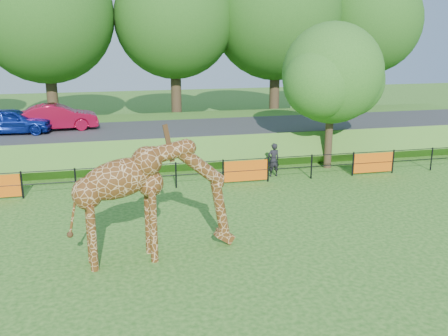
# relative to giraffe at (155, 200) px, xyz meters

# --- Properties ---
(ground) EXTENTS (90.00, 90.00, 0.00)m
(ground) POSITION_rel_giraffe_xyz_m (1.45, -1.60, -1.70)
(ground) COLOR #205715
(ground) RESTS_ON ground
(giraffe) EXTENTS (4.83, 1.53, 3.40)m
(giraffe) POSITION_rel_giraffe_xyz_m (0.00, 0.00, 0.00)
(giraffe) COLOR #563011
(giraffe) RESTS_ON ground
(perimeter_fence) EXTENTS (28.07, 0.10, 1.10)m
(perimeter_fence) POSITION_rel_giraffe_xyz_m (1.45, 6.40, -1.15)
(perimeter_fence) COLOR black
(perimeter_fence) RESTS_ON ground
(embankment) EXTENTS (40.00, 9.00, 1.30)m
(embankment) POSITION_rel_giraffe_xyz_m (1.45, 13.90, -1.05)
(embankment) COLOR #205715
(embankment) RESTS_ON ground
(road) EXTENTS (40.00, 5.00, 0.12)m
(road) POSITION_rel_giraffe_xyz_m (1.45, 12.40, -0.34)
(road) COLOR #2D2D30
(road) RESTS_ON embankment
(car_blue) EXTENTS (3.85, 1.81, 1.27)m
(car_blue) POSITION_rel_giraffe_xyz_m (-5.75, 12.65, 0.36)
(car_blue) COLOR #142DA4
(car_blue) RESTS_ON road
(car_red) EXTENTS (4.11, 1.71, 1.32)m
(car_red) POSITION_rel_giraffe_xyz_m (-3.67, 13.18, 0.38)
(car_red) COLOR maroon
(car_red) RESTS_ON road
(visitor) EXTENTS (0.58, 0.41, 1.52)m
(visitor) POSITION_rel_giraffe_xyz_m (5.93, 7.14, -0.94)
(visitor) COLOR black
(visitor) RESTS_ON ground
(tree_east) EXTENTS (5.40, 4.71, 6.76)m
(tree_east) POSITION_rel_giraffe_xyz_m (9.05, 8.03, 2.58)
(tree_east) COLOR #372918
(tree_east) RESTS_ON ground
(bg_tree_line) EXTENTS (37.30, 8.80, 11.82)m
(bg_tree_line) POSITION_rel_giraffe_xyz_m (3.34, 20.40, 5.49)
(bg_tree_line) COLOR #372918
(bg_tree_line) RESTS_ON ground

